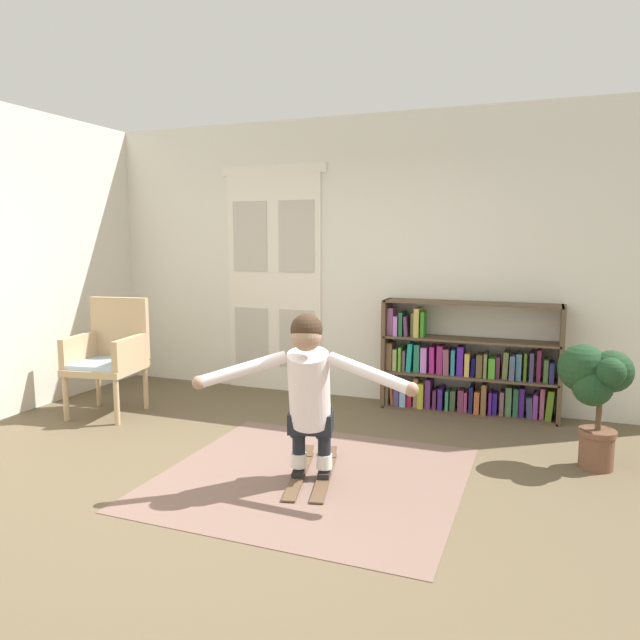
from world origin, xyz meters
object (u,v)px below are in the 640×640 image
at_px(potted_plant, 595,384).
at_px(skis_pair, 312,473).
at_px(bookshelf, 463,368).
at_px(person_skier, 309,386).
at_px(wicker_chair, 110,353).

height_order(potted_plant, skis_pair, potted_plant).
xyz_separation_m(bookshelf, person_skier, (-0.74, -2.12, 0.25)).
height_order(potted_plant, person_skier, person_skier).
bearing_deg(person_skier, wicker_chair, 159.61).
bearing_deg(bookshelf, wicker_chair, -158.86).
distance_m(wicker_chair, skis_pair, 2.56).
relative_size(wicker_chair, person_skier, 0.78).
xyz_separation_m(bookshelf, wicker_chair, (-3.16, -1.22, 0.15)).
bearing_deg(skis_pair, potted_plant, 26.26).
distance_m(potted_plant, skis_pair, 2.15).
bearing_deg(skis_pair, person_skier, -76.22).
bearing_deg(potted_plant, wicker_chair, -177.78).
distance_m(potted_plant, person_skier, 2.10).
bearing_deg(person_skier, bookshelf, 70.82).
bearing_deg(wicker_chair, person_skier, -20.39).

